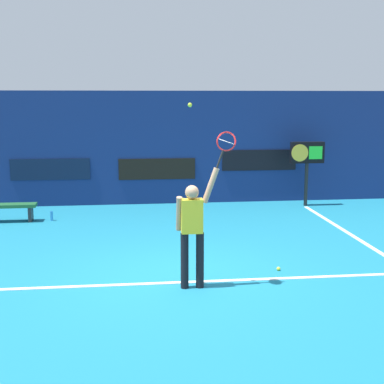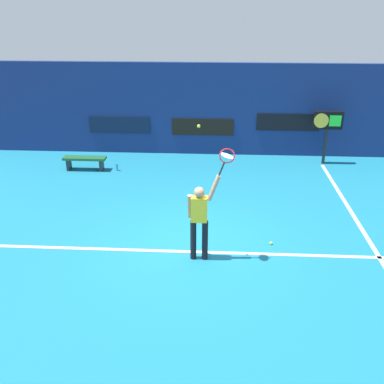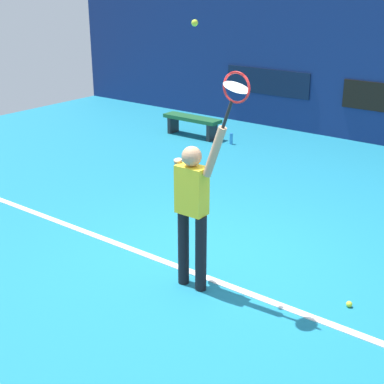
% 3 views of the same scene
% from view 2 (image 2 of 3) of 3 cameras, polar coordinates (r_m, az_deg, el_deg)
% --- Properties ---
extents(ground_plane, '(18.00, 18.00, 0.00)m').
position_cam_2_polar(ground_plane, '(10.25, 0.03, -6.72)').
color(ground_plane, teal).
extents(back_wall, '(18.00, 0.20, 3.24)m').
position_cam_2_polar(back_wall, '(15.81, 1.43, 10.65)').
color(back_wall, navy).
rests_on(back_wall, ground_plane).
extents(sponsor_banner_center, '(2.20, 0.03, 0.60)m').
position_cam_2_polar(sponsor_banner_center, '(15.84, 1.40, 8.43)').
color(sponsor_banner_center, black).
extents(sponsor_banner_portside, '(2.20, 0.03, 0.60)m').
position_cam_2_polar(sponsor_banner_portside, '(16.21, -9.38, 8.61)').
color(sponsor_banner_portside, '#0C1933').
extents(sponsor_banner_starboard, '(2.20, 0.03, 0.60)m').
position_cam_2_polar(sponsor_banner_starboard, '(15.97, 12.35, 8.83)').
color(sponsor_banner_starboard, black).
extents(court_baseline, '(10.00, 0.10, 0.01)m').
position_cam_2_polar(court_baseline, '(9.93, -0.10, -7.78)').
color(court_baseline, white).
rests_on(court_baseline, ground_plane).
extents(court_sideline, '(0.10, 7.00, 0.01)m').
position_cam_2_polar(court_sideline, '(12.54, 19.83, -2.23)').
color(court_sideline, white).
rests_on(court_sideline, ground_plane).
extents(tennis_player, '(0.68, 0.31, 1.97)m').
position_cam_2_polar(tennis_player, '(9.22, 0.97, -3.26)').
color(tennis_player, black).
rests_on(tennis_player, ground_plane).
extents(tennis_racket, '(0.40, 0.27, 0.63)m').
position_cam_2_polar(tennis_racket, '(8.69, 4.49, 4.51)').
color(tennis_racket, black).
extents(tennis_ball, '(0.07, 0.07, 0.07)m').
position_cam_2_polar(tennis_ball, '(8.59, 0.88, 8.54)').
color(tennis_ball, '#CCE033').
extents(scoreboard_clock, '(0.96, 0.20, 1.82)m').
position_cam_2_polar(scoreboard_clock, '(15.44, 17.21, 8.57)').
color(scoreboard_clock, black).
rests_on(scoreboard_clock, ground_plane).
extents(court_bench, '(1.40, 0.36, 0.45)m').
position_cam_2_polar(court_bench, '(14.92, -13.74, 4.03)').
color(court_bench, '#1E592D').
rests_on(court_bench, ground_plane).
extents(water_bottle, '(0.07, 0.07, 0.24)m').
position_cam_2_polar(water_bottle, '(14.72, -9.71, 3.21)').
color(water_bottle, '#338CD8').
rests_on(water_bottle, ground_plane).
extents(spare_ball, '(0.07, 0.07, 0.07)m').
position_cam_2_polar(spare_ball, '(10.36, 10.22, -6.56)').
color(spare_ball, '#CCE033').
rests_on(spare_ball, ground_plane).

